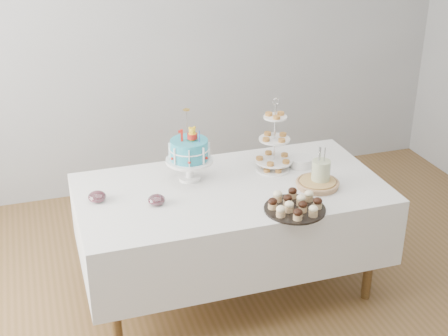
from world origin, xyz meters
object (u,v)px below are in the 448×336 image
object	(u,v)px
plate_stack	(301,162)
utensil_pitcher	(321,172)
cupcake_tray	(295,204)
pastry_plate	(273,168)
jam_bowl_b	(97,197)
pie	(317,183)
tiered_stand	(274,139)
jam_bowl_a	(157,200)
birthday_cake	(190,161)
table	(231,218)

from	to	relation	value
plate_stack	utensil_pitcher	bearing A→B (deg)	-90.37
cupcake_tray	utensil_pitcher	bearing A→B (deg)	40.94
pastry_plate	utensil_pitcher	size ratio (longest dim) A/B	0.86
jam_bowl_b	plate_stack	bearing A→B (deg)	3.45
jam_bowl_b	utensil_pitcher	xyz separation A→B (m)	(1.36, -0.22, 0.06)
plate_stack	pastry_plate	bearing A→B (deg)	-179.85
pie	tiered_stand	bearing A→B (deg)	114.14
tiered_stand	plate_stack	world-z (taller)	tiered_stand
pastry_plate	jam_bowl_a	size ratio (longest dim) A/B	2.16
birthday_cake	plate_stack	size ratio (longest dim) A/B	2.92
cupcake_tray	table	bearing A→B (deg)	123.39
pie	plate_stack	size ratio (longest dim) A/B	1.72
jam_bowl_a	utensil_pitcher	world-z (taller)	utensil_pitcher
cupcake_tray	pie	size ratio (longest dim) A/B	1.32
table	plate_stack	bearing A→B (deg)	15.42
table	jam_bowl_b	bearing A→B (deg)	175.32
pastry_plate	jam_bowl_a	distance (m)	0.86
cupcake_tray	utensil_pitcher	distance (m)	0.37
plate_stack	jam_bowl_b	xyz separation A→B (m)	(-1.36, -0.08, -0.00)
cupcake_tray	pie	distance (m)	0.34
pastry_plate	jam_bowl_b	xyz separation A→B (m)	(-1.16, -0.08, 0.02)
cupcake_tray	jam_bowl_a	xyz separation A→B (m)	(-0.75, 0.32, -0.01)
pie	utensil_pitcher	world-z (taller)	utensil_pitcher
tiered_stand	pastry_plate	xyz separation A→B (m)	(-0.02, -0.03, -0.19)
birthday_cake	plate_stack	distance (m)	0.77
plate_stack	table	bearing A→B (deg)	-164.58
plate_stack	jam_bowl_b	distance (m)	1.37
table	plate_stack	distance (m)	0.62
birthday_cake	tiered_stand	bearing A→B (deg)	14.96
tiered_stand	utensil_pitcher	xyz separation A→B (m)	(0.18, -0.33, -0.11)
birthday_cake	jam_bowl_b	world-z (taller)	birthday_cake
cupcake_tray	tiered_stand	distance (m)	0.61
pie	utensil_pitcher	size ratio (longest dim) A/B	1.05
plate_stack	jam_bowl_a	size ratio (longest dim) A/B	1.54
pie	jam_bowl_a	size ratio (longest dim) A/B	2.65
tiered_stand	jam_bowl_b	xyz separation A→B (m)	(-1.18, -0.12, -0.17)
cupcake_tray	jam_bowl_a	world-z (taller)	cupcake_tray
jam_bowl_b	utensil_pitcher	world-z (taller)	utensil_pitcher
cupcake_tray	utensil_pitcher	size ratio (longest dim) A/B	1.39
plate_stack	jam_bowl_b	world-z (taller)	jam_bowl_b
table	cupcake_tray	bearing A→B (deg)	-56.61
jam_bowl_a	jam_bowl_b	world-z (taller)	jam_bowl_b
pie	tiered_stand	distance (m)	0.42
cupcake_tray	pastry_plate	distance (m)	0.55
jam_bowl_a	jam_bowl_b	bearing A→B (deg)	156.23
cupcake_tray	birthday_cake	bearing A→B (deg)	129.42
pie	jam_bowl_b	distance (m)	1.36
cupcake_tray	utensil_pitcher	world-z (taller)	utensil_pitcher
birthday_cake	jam_bowl_b	size ratio (longest dim) A/B	4.29
table	utensil_pitcher	distance (m)	0.65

